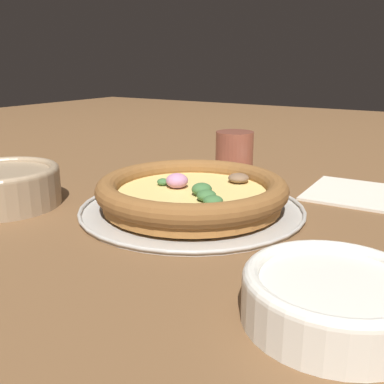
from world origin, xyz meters
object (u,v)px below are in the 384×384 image
(pizza_tray, at_px, (192,208))
(drinking_cup, at_px, (234,151))
(fork, at_px, (379,204))
(bowl_far, at_px, (334,296))
(napkin, at_px, (350,191))
(bowl_near, at_px, (3,185))
(pizza, at_px, (192,192))

(pizza_tray, relative_size, drinking_cup, 4.16)
(fork, bearing_deg, bowl_far, 144.44)
(napkin, bearing_deg, bowl_near, 128.75)
(pizza, distance_m, drinking_cup, 0.25)
(bowl_far, bearing_deg, bowl_near, 84.06)
(pizza_tray, xyz_separation_m, fork, (0.17, -0.22, -0.00))
(bowl_far, xyz_separation_m, drinking_cup, (0.42, 0.30, 0.01))
(pizza_tray, bearing_deg, drinking_cup, 13.78)
(pizza_tray, relative_size, bowl_near, 1.96)
(pizza, relative_size, fork, 1.67)
(drinking_cup, distance_m, napkin, 0.23)
(bowl_far, bearing_deg, fork, 4.57)
(napkin, relative_size, fork, 1.00)
(napkin, bearing_deg, fork, -126.47)
(pizza, relative_size, napkin, 1.66)
(pizza, distance_m, bowl_far, 0.30)
(pizza_tray, distance_m, fork, 0.27)
(fork, bearing_deg, pizza, 87.98)
(bowl_near, relative_size, napkin, 1.00)
(drinking_cup, relative_size, napkin, 0.47)
(bowl_near, height_order, bowl_far, bowl_near)
(drinking_cup, height_order, napkin, drinking_cup)
(bowl_near, bearing_deg, drinking_cup, -26.63)
(bowl_far, xyz_separation_m, fork, (0.34, 0.03, -0.02))
(pizza_tray, height_order, bowl_far, bowl_far)
(napkin, distance_m, fork, 0.06)
(pizza, xyz_separation_m, bowl_near, (-0.12, 0.24, 0.00))
(napkin, height_order, fork, napkin)
(bowl_near, height_order, fork, bowl_near)
(fork, bearing_deg, bowl_near, 82.30)
(bowl_near, distance_m, fork, 0.55)
(pizza_tray, bearing_deg, pizza, -79.56)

